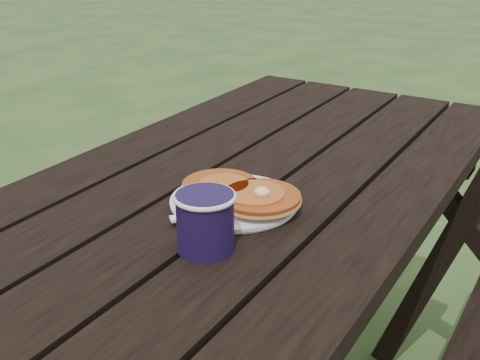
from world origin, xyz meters
The scene contains 5 objects.
plate centered at (0.05, 0.01, 0.76)m, with size 0.23×0.23×0.01m, color white.
pancake_stack centered at (0.07, 0.01, 0.77)m, with size 0.23×0.15×0.04m.
knife centered at (0.07, -0.05, 0.76)m, with size 0.02×0.18×0.01m, color white.
fork centered at (0.02, -0.04, 0.77)m, with size 0.03×0.16×0.01m, color white, non-canonical shape.
coffee_cup centered at (0.10, -0.15, 0.80)m, with size 0.10×0.10×0.10m.
Camera 1 is at (0.58, -0.83, 1.23)m, focal length 45.00 mm.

